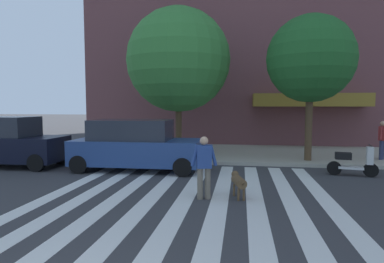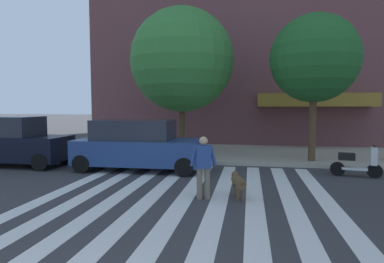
{
  "view_description": "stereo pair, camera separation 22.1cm",
  "coord_description": "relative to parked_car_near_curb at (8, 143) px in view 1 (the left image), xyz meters",
  "views": [
    {
      "loc": [
        2.02,
        -1.48,
        2.43
      ],
      "look_at": [
        0.69,
        7.3,
        1.73
      ],
      "focal_mm": 30.43,
      "sensor_mm": 36.0,
      "label": 1
    },
    {
      "loc": [
        2.24,
        -1.45,
        2.43
      ],
      "look_at": [
        0.69,
        7.3,
        1.73
      ],
      "focal_mm": 30.43,
      "sensor_mm": 36.0,
      "label": 2
    }
  ],
  "objects": [
    {
      "name": "street_tree_nearest",
      "position": [
        6.25,
        3.66,
        3.65
      ],
      "size": [
        4.91,
        4.91,
        6.91
      ],
      "color": "#4C3823",
      "rests_on": "sidewalk_far"
    },
    {
      "name": "parked_car_behind_first",
      "position": [
        5.29,
        -0.0,
        -0.01
      ],
      "size": [
        4.77,
        2.01,
        1.91
      ],
      "color": "navy",
      "rests_on": "ground_plane"
    },
    {
      "name": "parked_car_near_curb",
      "position": [
        0.0,
        0.0,
        0.0
      ],
      "size": [
        4.37,
        1.94,
        2.0
      ],
      "color": "black",
      "rests_on": "ground_plane"
    },
    {
      "name": "sidewalk_far",
      "position": [
        7.21,
        4.53,
        -0.87
      ],
      "size": [
        80.0,
        6.0,
        0.15
      ],
      "primitive_type": "cube",
      "color": "#A7A28F",
      "rests_on": "ground_plane"
    },
    {
      "name": "pedestrian_bystander",
      "position": [
        15.17,
        3.08,
        0.13
      ],
      "size": [
        0.47,
        0.63,
        1.64
      ],
      "color": "#282D4C",
      "rests_on": "sidewalk_far"
    },
    {
      "name": "ground_plane",
      "position": [
        7.21,
        -4.35,
        -0.95
      ],
      "size": [
        160.0,
        160.0,
        0.0
      ],
      "primitive_type": "plane",
      "color": "#353538"
    },
    {
      "name": "crosswalk_stripes",
      "position": [
        7.81,
        -4.35,
        -0.94
      ],
      "size": [
        7.65,
        11.15,
        0.01
      ],
      "color": "silver",
      "rests_on": "ground_plane"
    },
    {
      "name": "pedestrian_dog_walker",
      "position": [
        8.29,
        -3.41,
        -0.02
      ],
      "size": [
        0.7,
        0.33,
        1.64
      ],
      "color": "#6B6051",
      "rests_on": "ground_plane"
    },
    {
      "name": "street_tree_middle",
      "position": [
        12.02,
        2.41,
        3.4
      ],
      "size": [
        3.58,
        3.58,
        6.0
      ],
      "color": "#4C3823",
      "rests_on": "sidewalk_far"
    },
    {
      "name": "parked_scooter",
      "position": [
        13.06,
        0.12,
        -0.47
      ],
      "size": [
        1.63,
        0.59,
        1.11
      ],
      "color": "black",
      "rests_on": "ground_plane"
    },
    {
      "name": "dog_on_leash",
      "position": [
        9.18,
        -3.16,
        -0.5
      ],
      "size": [
        0.44,
        1.07,
        0.65
      ],
      "color": "brown",
      "rests_on": "ground_plane"
    }
  ]
}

